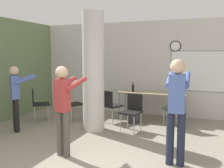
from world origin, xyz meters
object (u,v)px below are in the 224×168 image
at_px(chair_table_right, 174,107).
at_px(chair_near_pillar, 72,102).
at_px(person_playing_front, 64,104).
at_px(person_watching_back, 16,93).
at_px(chair_table_left, 110,104).
at_px(person_playing_side, 177,103).
at_px(bottle_on_table, 133,88).
at_px(chair_by_left_wall, 38,102).
at_px(folding_table, 152,94).
at_px(chair_table_front, 132,109).

xyz_separation_m(chair_table_right, chair_near_pillar, (-2.71, -0.36, 0.00)).
bearing_deg(person_playing_front, person_watching_back, 155.37).
distance_m(chair_near_pillar, chair_table_left, 1.09).
bearing_deg(chair_table_right, person_watching_back, -153.92).
bearing_deg(person_playing_side, person_playing_front, -169.72).
distance_m(chair_table_right, chair_near_pillar, 2.73).
relative_size(chair_table_right, person_playing_side, 0.50).
distance_m(bottle_on_table, chair_by_left_wall, 2.66).
relative_size(chair_table_right, person_playing_front, 0.54).
height_order(chair_table_right, person_playing_side, person_playing_side).
height_order(chair_table_right, chair_by_left_wall, same).
bearing_deg(chair_table_left, chair_table_right, 6.00).
relative_size(chair_table_left, person_watching_back, 0.56).
relative_size(folding_table, chair_table_right, 2.17).
bearing_deg(person_watching_back, bottle_on_table, 43.83).
bearing_deg(person_watching_back, person_playing_side, -7.42).
height_order(chair_near_pillar, chair_table_left, same).
height_order(folding_table, person_watching_back, person_watching_back).
bearing_deg(chair_table_left, person_playing_front, -89.23).
bearing_deg(person_playing_side, folding_table, 109.67).
xyz_separation_m(chair_table_left, person_playing_side, (1.94, -1.99, 0.51)).
height_order(chair_table_front, person_playing_side, person_playing_side).
relative_size(chair_near_pillar, person_playing_front, 0.54).
bearing_deg(chair_by_left_wall, chair_table_left, 14.55).
bearing_deg(folding_table, chair_table_front, -99.87).
xyz_separation_m(folding_table, chair_near_pillar, (-2.02, -0.97, -0.21)).
xyz_separation_m(chair_table_right, chair_by_left_wall, (-3.58, -0.68, 0.00)).
relative_size(bottle_on_table, chair_near_pillar, 0.33).
bearing_deg(chair_near_pillar, chair_table_right, 7.55).
relative_size(folding_table, chair_table_front, 2.17).
xyz_separation_m(bottle_on_table, chair_table_right, (1.20, -0.45, -0.36)).
bearing_deg(chair_table_right, chair_by_left_wall, -169.30).
height_order(chair_table_front, person_playing_front, person_playing_front).
relative_size(chair_table_left, chair_by_left_wall, 1.00).
distance_m(chair_table_right, chair_by_left_wall, 3.64).
height_order(bottle_on_table, person_playing_front, person_playing_front).
height_order(chair_table_left, person_playing_side, person_playing_side).
xyz_separation_m(bottle_on_table, person_watching_back, (-2.21, -2.13, 0.03)).
bearing_deg(chair_table_front, chair_by_left_wall, -178.87).
relative_size(person_watching_back, person_playing_side, 0.89).
relative_size(folding_table, person_watching_back, 1.22).
bearing_deg(person_playing_front, folding_table, 73.55).
bearing_deg(chair_table_right, person_playing_side, -81.95).
xyz_separation_m(chair_table_right, person_playing_side, (0.31, -2.16, 0.51)).
xyz_separation_m(bottle_on_table, person_playing_side, (1.51, -2.61, 0.15)).
xyz_separation_m(folding_table, person_playing_side, (0.99, -2.77, 0.31)).
bearing_deg(chair_by_left_wall, chair_table_right, 10.70).
bearing_deg(person_playing_front, chair_by_left_wall, 137.24).
bearing_deg(bottle_on_table, chair_near_pillar, -151.65).
height_order(chair_table_right, person_playing_front, person_playing_front).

